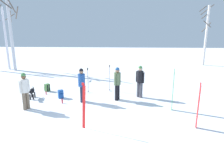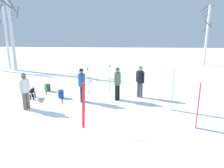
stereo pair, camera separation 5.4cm
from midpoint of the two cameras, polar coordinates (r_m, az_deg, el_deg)
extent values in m
plane|color=white|center=(8.51, -3.44, -11.13)|extent=(60.00, 60.00, 0.00)
cylinder|color=#4C4C56|center=(11.69, 7.74, -1.62)|extent=(0.16, 0.16, 0.82)
cylinder|color=#4C4C56|center=(11.79, 7.03, -1.45)|extent=(0.16, 0.16, 0.82)
cylinder|color=black|center=(11.55, 7.51, 1.88)|extent=(0.34, 0.34, 0.62)
sphere|color=beige|center=(11.47, 7.58, 3.93)|extent=(0.22, 0.22, 0.22)
sphere|color=#4C8C4C|center=(11.45, 7.59, 4.22)|extent=(0.21, 0.21, 0.21)
cylinder|color=black|center=(11.44, 8.36, 1.62)|extent=(0.10, 0.10, 0.56)
cylinder|color=black|center=(11.68, 6.67, 1.95)|extent=(0.10, 0.10, 0.56)
cylinder|color=#1E2338|center=(11.17, -7.60, -2.42)|extent=(0.16, 0.16, 0.82)
cylinder|color=#1E2338|center=(11.00, -7.76, -2.71)|extent=(0.16, 0.16, 0.82)
cylinder|color=#1E478C|center=(10.89, -7.81, 1.04)|extent=(0.34, 0.34, 0.62)
sphere|color=#997051|center=(10.79, -7.89, 3.21)|extent=(0.22, 0.22, 0.22)
sphere|color=black|center=(10.78, -7.90, 3.52)|extent=(0.21, 0.21, 0.21)
cylinder|color=#1E478C|center=(11.09, -7.62, 1.21)|extent=(0.10, 0.10, 0.56)
cylinder|color=#1E478C|center=(10.69, -8.00, 0.66)|extent=(0.10, 0.10, 0.56)
cylinder|color=black|center=(11.32, 1.76, -2.06)|extent=(0.16, 0.16, 0.82)
cylinder|color=black|center=(11.17, 1.31, -2.29)|extent=(0.16, 0.16, 0.82)
cylinder|color=#566B47|center=(11.05, 1.56, 1.39)|extent=(0.34, 0.34, 0.62)
sphere|color=#997051|center=(10.96, 1.58, 3.52)|extent=(0.22, 0.22, 0.22)
sphere|color=#265999|center=(10.94, 1.58, 3.83)|extent=(0.21, 0.21, 0.21)
cylinder|color=#566B47|center=(11.23, 2.08, 1.51)|extent=(0.10, 0.10, 0.56)
cylinder|color=#566B47|center=(10.88, 1.02, 1.06)|extent=(0.10, 0.10, 0.56)
cylinder|color=#72604C|center=(10.81, -21.01, -3.94)|extent=(0.16, 0.16, 0.82)
cylinder|color=#72604C|center=(10.72, -21.79, -4.19)|extent=(0.16, 0.16, 0.82)
cylinder|color=silver|center=(10.56, -21.77, -0.37)|extent=(0.34, 0.34, 0.62)
sphere|color=brown|center=(10.46, -22.00, 1.85)|extent=(0.22, 0.22, 0.22)
sphere|color=#4C8C4C|center=(10.45, -22.03, 2.17)|extent=(0.21, 0.21, 0.21)
cylinder|color=silver|center=(10.68, -20.85, -0.22)|extent=(0.10, 0.10, 0.56)
cylinder|color=silver|center=(10.45, -22.69, -0.73)|extent=(0.10, 0.10, 0.56)
ellipsoid|color=black|center=(12.22, -20.01, -1.68)|extent=(0.32, 0.63, 0.26)
sphere|color=black|center=(11.89, -20.39, -1.85)|extent=(0.18, 0.18, 0.18)
ellipsoid|color=black|center=(11.84, -20.44, -2.03)|extent=(0.08, 0.11, 0.06)
cylinder|color=black|center=(12.53, -19.70, -0.87)|extent=(0.07, 0.20, 0.17)
cylinder|color=black|center=(12.10, -19.74, -3.16)|extent=(0.07, 0.07, 0.28)
cylinder|color=black|center=(12.14, -20.45, -3.18)|extent=(0.07, 0.07, 0.28)
cylinder|color=black|center=(12.46, -19.36, -2.60)|extent=(0.07, 0.07, 0.28)
cylinder|color=black|center=(12.50, -20.05, -2.62)|extent=(0.07, 0.07, 0.28)
cube|color=red|center=(8.69, 21.67, -5.59)|extent=(0.02, 0.11, 1.69)
cube|color=red|center=(8.44, 22.26, 0.05)|extent=(0.02, 0.06, 0.10)
cube|color=red|center=(8.64, 21.76, -5.73)|extent=(0.02, 0.11, 1.69)
cube|color=red|center=(8.38, 22.35, -0.06)|extent=(0.02, 0.06, 0.10)
cube|color=green|center=(10.09, 15.79, -1.82)|extent=(0.03, 0.09, 1.83)
cube|color=green|center=(9.87, 16.19, 3.49)|extent=(0.03, 0.06, 0.10)
cube|color=green|center=(10.15, 15.78, -1.72)|extent=(0.03, 0.09, 1.83)
cube|color=green|center=(9.93, 16.17, 3.55)|extent=(0.03, 0.06, 0.10)
cube|color=red|center=(8.14, -7.41, -6.00)|extent=(0.15, 0.11, 1.69)
cube|color=red|center=(7.86, -7.63, 0.02)|extent=(0.06, 0.05, 0.10)
cube|color=red|center=(8.10, -7.11, -6.09)|extent=(0.15, 0.11, 1.69)
cube|color=red|center=(7.82, -7.32, -0.05)|extent=(0.06, 0.05, 0.10)
cylinder|color=#B2B2BC|center=(12.52, -6.07, 0.81)|extent=(0.02, 0.10, 1.34)
cylinder|color=black|center=(12.37, -6.16, 4.04)|extent=(0.04, 0.04, 0.10)
cylinder|color=black|center=(12.69, -5.99, -1.82)|extent=(0.07, 0.07, 0.01)
cylinder|color=#B2B2BC|center=(12.36, -6.20, 0.61)|extent=(0.02, 0.10, 1.34)
cylinder|color=black|center=(12.20, -6.29, 3.88)|extent=(0.04, 0.04, 0.10)
cylinder|color=black|center=(12.52, -6.12, -2.05)|extent=(0.07, 0.07, 0.01)
cylinder|color=#B2B2BC|center=(12.77, -0.45, 1.41)|extent=(0.02, 0.11, 1.44)
cylinder|color=black|center=(12.61, -0.45, 4.80)|extent=(0.04, 0.04, 0.10)
cylinder|color=black|center=(12.94, -0.44, -1.38)|extent=(0.07, 0.07, 0.01)
cylinder|color=#B2B2BC|center=(12.61, -0.49, 1.22)|extent=(0.02, 0.11, 1.44)
cylinder|color=black|center=(12.44, -0.50, 4.65)|extent=(0.04, 0.04, 0.10)
cylinder|color=black|center=(12.78, -0.49, -1.60)|extent=(0.07, 0.07, 0.01)
cube|color=#1E4C99|center=(11.90, -13.10, -2.55)|extent=(0.33, 0.30, 0.44)
cube|color=#1E4C99|center=(11.80, -12.92, -3.03)|extent=(0.20, 0.15, 0.20)
cube|color=black|center=(11.99, -13.57, -2.44)|extent=(0.04, 0.04, 0.37)
cube|color=black|center=(12.02, -12.91, -2.35)|extent=(0.04, 0.04, 0.37)
cube|color=#4C7F3F|center=(13.30, -16.39, -0.89)|extent=(0.30, 0.32, 0.44)
cube|color=#4C7F3F|center=(13.41, -16.73, -1.07)|extent=(0.15, 0.20, 0.20)
cube|color=black|center=(13.26, -15.83, -0.89)|extent=(0.04, 0.04, 0.37)
cube|color=black|center=(13.17, -16.29, -1.04)|extent=(0.04, 0.04, 0.37)
cylinder|color=red|center=(12.74, -16.68, -2.22)|extent=(0.06, 0.06, 0.18)
cylinder|color=black|center=(12.71, -16.72, -1.77)|extent=(0.04, 0.04, 0.02)
cylinder|color=red|center=(11.12, -12.74, -4.37)|extent=(0.07, 0.07, 0.22)
cylinder|color=black|center=(11.08, -12.77, -3.77)|extent=(0.04, 0.04, 0.02)
cylinder|color=silver|center=(20.85, -25.75, 10.53)|extent=(0.18, 0.18, 5.18)
cylinder|color=brown|center=(20.90, -27.16, 14.01)|extent=(0.27, 0.74, 0.52)
cylinder|color=brown|center=(21.19, -24.90, 15.60)|extent=(1.17, 0.63, 0.54)
cylinder|color=brown|center=(20.83, -24.71, 15.70)|extent=(0.61, 1.09, 0.94)
cylinder|color=silver|center=(20.14, -24.74, 12.64)|extent=(0.25, 0.25, 6.66)
cylinder|color=brown|center=(19.65, -26.37, 18.63)|extent=(1.32, 0.12, 1.03)
cylinder|color=brown|center=(19.94, -24.56, 18.16)|extent=(0.30, 0.80, 1.09)
cylinder|color=brown|center=(20.26, -23.36, 16.70)|extent=(0.84, 1.11, 0.94)
cylinder|color=silver|center=(22.60, 23.62, 11.40)|extent=(0.21, 0.21, 5.49)
cylinder|color=brown|center=(22.93, 23.65, 13.42)|extent=(0.78, 0.19, 0.89)
cylinder|color=brown|center=(22.23, 23.85, 14.16)|extent=(0.69, 0.36, 0.64)
cylinder|color=brown|center=(23.15, 23.91, 17.35)|extent=(1.17, 0.18, 0.98)
cylinder|color=brown|center=(22.90, 23.52, 16.10)|extent=(0.81, 0.31, 0.62)
cylinder|color=brown|center=(22.89, 22.99, 17.69)|extent=(0.92, 0.84, 0.60)
camera|label=1|loc=(0.03, -89.85, 0.04)|focal=34.98mm
camera|label=2|loc=(0.03, 90.15, -0.04)|focal=34.98mm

